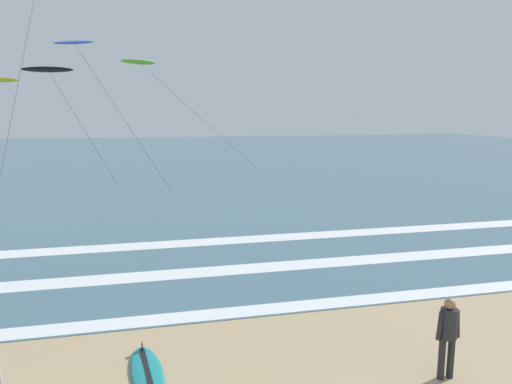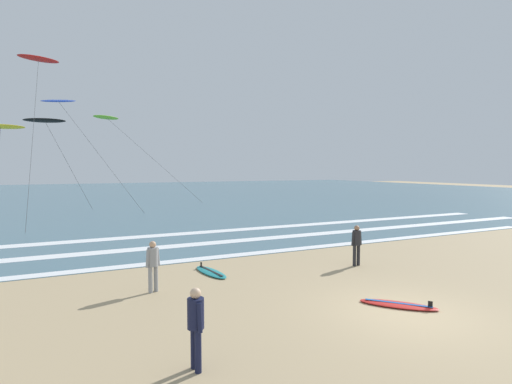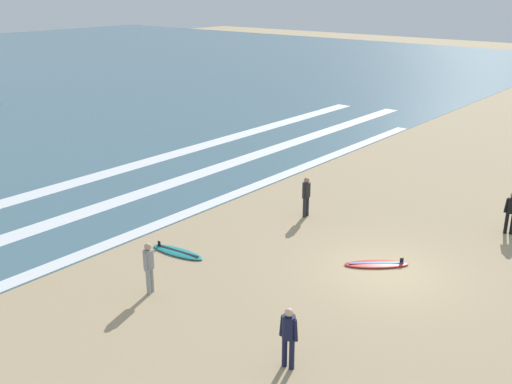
% 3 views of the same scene
% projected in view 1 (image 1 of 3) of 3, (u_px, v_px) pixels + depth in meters
% --- Properties ---
extents(ocean_surface, '(140.00, 90.00, 0.01)m').
position_uv_depth(ocean_surface, '(174.00, 156.00, 54.92)').
color(ocean_surface, '#476B7A').
rests_on(ocean_surface, ground).
extents(wave_foam_shoreline, '(39.56, 0.65, 0.01)m').
position_uv_depth(wave_foam_shoreline, '(224.00, 313.00, 11.79)').
color(wave_foam_shoreline, white).
rests_on(wave_foam_shoreline, ocean_surface).
extents(wave_foam_mid_break, '(42.46, 0.95, 0.01)m').
position_uv_depth(wave_foam_mid_break, '(308.00, 264.00, 15.62)').
color(wave_foam_mid_break, white).
rests_on(wave_foam_mid_break, ocean_surface).
extents(wave_foam_outer_break, '(47.57, 1.03, 0.01)m').
position_uv_depth(wave_foam_outer_break, '(197.00, 243.00, 18.22)').
color(wave_foam_outer_break, white).
rests_on(wave_foam_outer_break, ocean_surface).
extents(surfer_left_near, '(0.51, 0.32, 1.60)m').
position_uv_depth(surfer_left_near, '(448.00, 331.00, 8.78)').
color(surfer_left_near, '#232328').
rests_on(surfer_left_near, ground).
extents(surfboard_foreground_flat, '(0.85, 2.16, 0.25)m').
position_uv_depth(surfboard_foreground_flat, '(147.00, 372.00, 9.06)').
color(surfboard_foreground_flat, teal).
rests_on(surfboard_foreground_flat, ground).
extents(kite_blue_high_left, '(7.93, 8.06, 10.20)m').
position_uv_depth(kite_blue_high_left, '(74.00, 43.00, 33.34)').
color(kite_blue_high_left, blue).
rests_on(kite_blue_high_left, ground).
extents(kite_black_high_right, '(5.33, 3.33, 7.90)m').
position_uv_depth(kite_black_high_right, '(47.00, 70.00, 29.19)').
color(kite_black_high_right, black).
rests_on(kite_black_high_right, ground).
extents(kite_lime_far_left, '(11.30, 2.65, 9.21)m').
position_uv_depth(kite_lime_far_left, '(139.00, 63.00, 36.97)').
color(kite_lime_far_left, '#70C628').
rests_on(kite_lime_far_left, ground).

